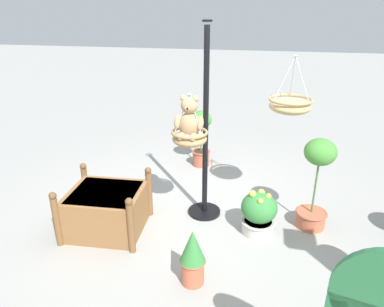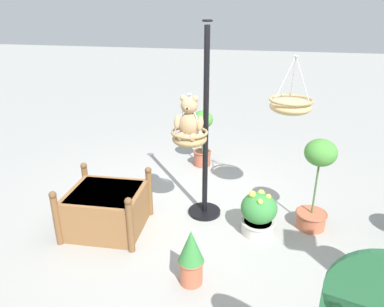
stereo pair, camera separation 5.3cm
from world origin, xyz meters
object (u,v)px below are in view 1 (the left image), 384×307
Objects in this scene: teddy_bear at (189,120)px; hanging_basket_left_high at (290,105)px; wooden_planter_box at (107,209)px; potted_plant_bushy_green at (193,257)px; potted_plant_broad_leaf at (201,136)px; display_pole_central at (205,161)px; potted_plant_small_succulent at (259,213)px; hanging_basket_with_teddy at (190,137)px; potted_plant_tall_leafy at (316,181)px.

teddy_bear is 1.28m from hanging_basket_left_high.
potted_plant_bushy_green is at bearing 150.46° from wooden_planter_box.
potted_plant_broad_leaf is at bearing -109.87° from wooden_planter_box.
potted_plant_broad_leaf is at bearing -77.48° from display_pole_central.
teddy_bear is at bearing 24.37° from hanging_basket_left_high.
wooden_planter_box is 1.90m from potted_plant_small_succulent.
wooden_planter_box is 2.35m from potted_plant_broad_leaf.
wooden_planter_box is (1.14, 0.63, -0.50)m from display_pole_central.
potted_plant_bushy_green is at bearing 99.12° from potted_plant_broad_leaf.
teddy_bear is 0.82× the size of potted_plant_bushy_green.
display_pole_central is 3.92× the size of hanging_basket_with_teddy.
potted_plant_small_succulent is at bearing 176.15° from hanging_basket_with_teddy.
hanging_basket_left_high is at bearing 135.92° from potted_plant_broad_leaf.
display_pole_central reaches higher than potted_plant_broad_leaf.
hanging_basket_with_teddy is at bearing -76.15° from potted_plant_bushy_green.
hanging_basket_left_high is at bearing -156.62° from hanging_basket_with_teddy.
wooden_planter_box is at bearing -29.54° from potted_plant_bushy_green.
potted_plant_bushy_green is at bearing 45.81° from potted_plant_tall_leafy.
teddy_bear is 0.87× the size of potted_plant_small_succulent.
hanging_basket_with_teddy reaches higher than potted_plant_broad_leaf.
display_pole_central is 3.55× the size of hanging_basket_left_high.
potted_plant_broad_leaf is (1.36, -1.31, -0.96)m from hanging_basket_left_high.
potted_plant_broad_leaf is (-0.79, -2.19, 0.27)m from wooden_planter_box.
wooden_planter_box reaches higher than potted_plant_bushy_green.
wooden_planter_box is 1.74× the size of potted_plant_small_succulent.
hanging_basket_left_high is 2.63m from wooden_planter_box.
wooden_planter_box is 1.45m from potted_plant_bushy_green.
hanging_basket_with_teddy is 1.31m from hanging_basket_left_high.
potted_plant_tall_leafy is at bearing -156.80° from potted_plant_small_succulent.
potted_plant_tall_leafy is (-1.40, 0.03, -0.14)m from display_pole_central.
display_pole_central reaches higher than teddy_bear.
teddy_bear is 1.55m from potted_plant_bushy_green.
potted_plant_tall_leafy reaches higher than wooden_planter_box.
display_pole_central reaches higher than potted_plant_small_succulent.
display_pole_central is 4.87× the size of teddy_bear.
potted_plant_bushy_green is (-0.27, 1.07, -1.09)m from teddy_bear.
wooden_planter_box is 1.65× the size of potted_plant_bushy_green.
hanging_basket_with_teddy reaches higher than potted_plant_bushy_green.
teddy_bear is at bearing 96.13° from potted_plant_broad_leaf.
potted_plant_tall_leafy reaches higher than potted_plant_broad_leaf.
potted_plant_bushy_green is 0.62× the size of potted_plant_broad_leaf.
potted_plant_tall_leafy is 1.20× the size of potted_plant_broad_leaf.
potted_plant_small_succulent is at bearing 64.06° from hanging_basket_left_high.
hanging_basket_left_high is at bearing -155.63° from teddy_bear.
hanging_basket_with_teddy is 1.39m from wooden_planter_box.
teddy_bear is at bearing 61.31° from display_pole_central.
display_pole_central is 2.43× the size of wooden_planter_box.
potted_plant_broad_leaf is (0.20, -1.82, -0.63)m from hanging_basket_with_teddy.
potted_plant_tall_leafy is (-2.54, -0.60, 0.36)m from wooden_planter_box.
wooden_planter_box reaches higher than potted_plant_small_succulent.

